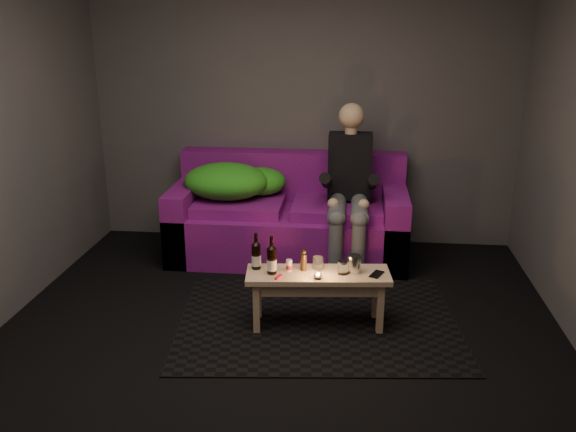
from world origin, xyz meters
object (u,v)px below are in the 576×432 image
Objects in this scene: beer_bottle_a at (256,256)px; person at (349,185)px; coffee_table at (318,282)px; sofa at (289,220)px; beer_bottle_b at (272,260)px; steel_cup at (354,264)px.

person is at bearing 61.47° from beer_bottle_a.
coffee_table is 0.48m from beer_bottle_a.
person is 1.36× the size of coffee_table.
beer_bottle_b is (0.03, -1.41, 0.18)m from sofa.
person is (0.54, -0.17, 0.40)m from sofa.
sofa is at bearing 162.36° from person.
beer_bottle_a is at bearing -93.97° from sofa.
sofa reaches higher than steel_cup.
person is 11.05× the size of steel_cup.
person is at bearing 80.86° from coffee_table.
sofa is 2.04× the size of coffee_table.
steel_cup is (0.25, 0.03, 0.14)m from coffee_table.
steel_cup is at bearing -65.86° from sofa.
beer_bottle_b reaches higher than coffee_table.
beer_bottle_a is at bearing -179.67° from steel_cup.
sofa is 1.47m from steel_cup.
coffee_table is at bearing -3.25° from beer_bottle_a.
person reaches higher than coffee_table.
sofa is at bearing 91.11° from beer_bottle_b.
coffee_table is 0.37m from beer_bottle_b.
sofa is at bearing 114.14° from steel_cup.
steel_cup is at bearing 0.33° from beer_bottle_a.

